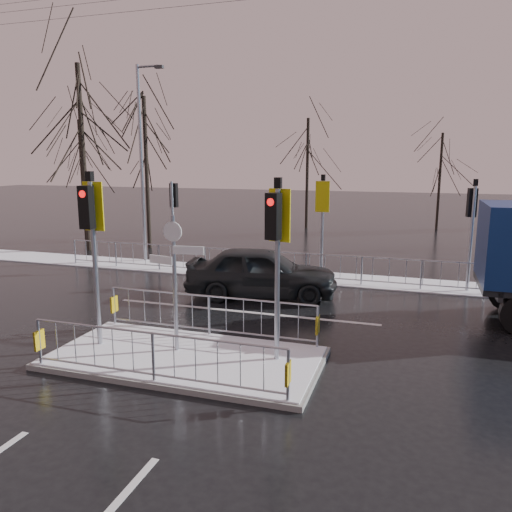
% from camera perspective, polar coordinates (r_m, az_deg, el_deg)
% --- Properties ---
extents(ground, '(120.00, 120.00, 0.00)m').
position_cam_1_polar(ground, '(11.45, -8.09, -11.76)').
color(ground, black).
rests_on(ground, ground).
extents(snow_verge, '(30.00, 2.00, 0.04)m').
position_cam_1_polar(snow_verge, '(19.17, 3.15, -2.21)').
color(snow_verge, white).
rests_on(snow_verge, ground).
extents(lane_markings, '(8.00, 11.38, 0.01)m').
position_cam_1_polar(lane_markings, '(11.18, -8.85, -12.36)').
color(lane_markings, silver).
rests_on(lane_markings, ground).
extents(traffic_island, '(6.00, 3.04, 4.15)m').
position_cam_1_polar(traffic_island, '(11.32, -8.18, -9.91)').
color(traffic_island, slate).
rests_on(traffic_island, ground).
extents(far_kerb_fixtures, '(18.00, 0.65, 3.83)m').
position_cam_1_polar(far_kerb_fixtures, '(18.41, 3.67, 0.40)').
color(far_kerb_fixtures, '#9397A0').
rests_on(far_kerb_fixtures, ground).
extents(car_far_lane, '(5.12, 2.81, 1.65)m').
position_cam_1_polar(car_far_lane, '(16.10, 0.64, -1.84)').
color(car_far_lane, black).
rests_on(car_far_lane, ground).
extents(tree_near_a, '(4.75, 4.75, 8.97)m').
position_cam_1_polar(tree_near_a, '(25.54, -19.36, 14.27)').
color(tree_near_a, black).
rests_on(tree_near_a, ground).
extents(tree_near_b, '(4.00, 4.00, 7.55)m').
position_cam_1_polar(tree_near_b, '(25.38, -12.51, 12.46)').
color(tree_near_b, black).
rests_on(tree_near_b, ground).
extents(tree_near_c, '(3.50, 3.50, 6.61)m').
position_cam_1_polar(tree_near_c, '(28.69, -19.36, 10.63)').
color(tree_near_c, black).
rests_on(tree_near_c, ground).
extents(tree_far_a, '(3.75, 3.75, 7.08)m').
position_cam_1_polar(tree_far_a, '(32.17, 5.92, 11.74)').
color(tree_far_a, black).
rests_on(tree_far_a, ground).
extents(tree_far_b, '(3.25, 3.25, 6.14)m').
position_cam_1_polar(tree_far_b, '(33.49, 20.37, 9.99)').
color(tree_far_b, black).
rests_on(tree_far_b, ground).
extents(street_lamp_left, '(1.25, 0.18, 8.20)m').
position_cam_1_polar(street_lamp_left, '(21.98, -12.83, 10.99)').
color(street_lamp_left, '#9397A0').
rests_on(street_lamp_left, ground).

